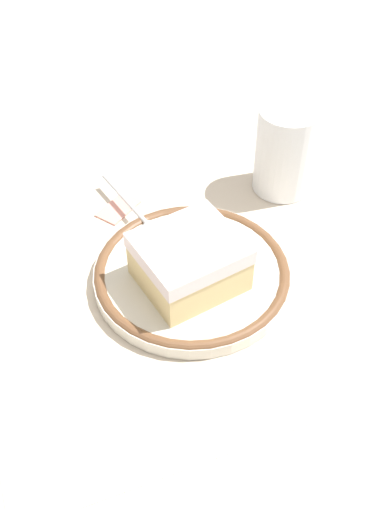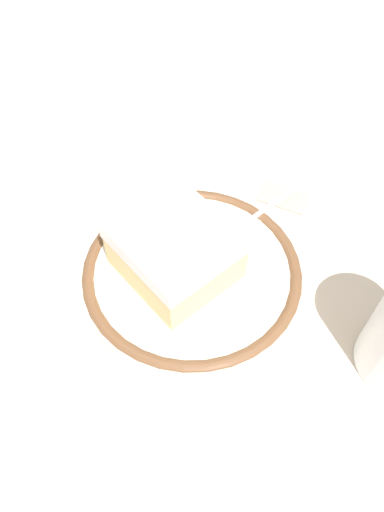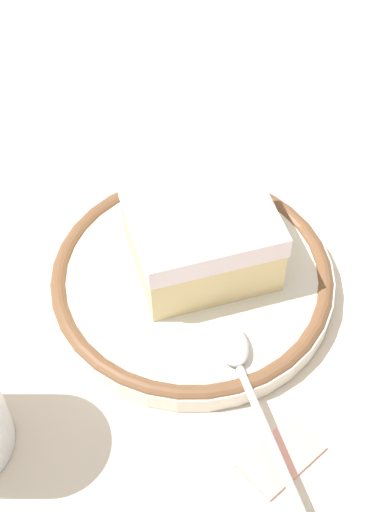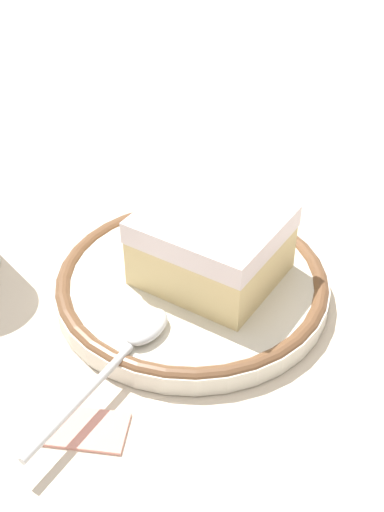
{
  "view_description": "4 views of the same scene",
  "coord_description": "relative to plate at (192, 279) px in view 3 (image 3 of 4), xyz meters",
  "views": [
    {
      "loc": [
        0.16,
        0.4,
        0.45
      ],
      "look_at": [
        0.01,
        0.02,
        0.04
      ],
      "focal_mm": 41.78,
      "sensor_mm": 36.0,
      "label": 1
    },
    {
      "loc": [
        -0.21,
        0.14,
        0.37
      ],
      "look_at": [
        0.01,
        0.02,
        0.04
      ],
      "focal_mm": 33.2,
      "sensor_mm": 36.0,
      "label": 2
    },
    {
      "loc": [
        -0.03,
        -0.3,
        0.43
      ],
      "look_at": [
        0.01,
        0.02,
        0.04
      ],
      "focal_mm": 52.14,
      "sensor_mm": 36.0,
      "label": 3
    },
    {
      "loc": [
        0.27,
        -0.26,
        0.33
      ],
      "look_at": [
        0.01,
        0.02,
        0.04
      ],
      "focal_mm": 46.88,
      "sensor_mm": 36.0,
      "label": 4
    }
  ],
  "objects": [
    {
      "name": "spoon",
      "position": [
        0.02,
        -0.08,
        0.01
      ],
      "size": [
        0.04,
        0.14,
        0.01
      ],
      "color": "silver",
      "rests_on": "plate"
    },
    {
      "name": "ground_plane",
      "position": [
        -0.01,
        -0.02,
        -0.01
      ],
      "size": [
        2.4,
        2.4,
        0.0
      ],
      "primitive_type": "plane",
      "color": "#B7B2A8"
    },
    {
      "name": "cake_slice",
      "position": [
        0.01,
        0.01,
        0.03
      ],
      "size": [
        0.11,
        0.1,
        0.05
      ],
      "color": "beige",
      "rests_on": "plate"
    },
    {
      "name": "placemat",
      "position": [
        -0.01,
        -0.02,
        -0.01
      ],
      "size": [
        0.45,
        0.41,
        0.0
      ],
      "primitive_type": "cube",
      "color": "beige",
      "rests_on": "ground_plane"
    },
    {
      "name": "sugar_packet",
      "position": [
        0.04,
        -0.13,
        -0.01
      ],
      "size": [
        0.06,
        0.05,
        0.01
      ],
      "primitive_type": "cube",
      "rotation": [
        0.0,
        0.0,
        0.62
      ],
      "color": "#E5998C",
      "rests_on": "placemat"
    },
    {
      "name": "plate",
      "position": [
        0.0,
        0.0,
        0.0
      ],
      "size": [
        0.2,
        0.2,
        0.02
      ],
      "color": "silver",
      "rests_on": "placemat"
    }
  ]
}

